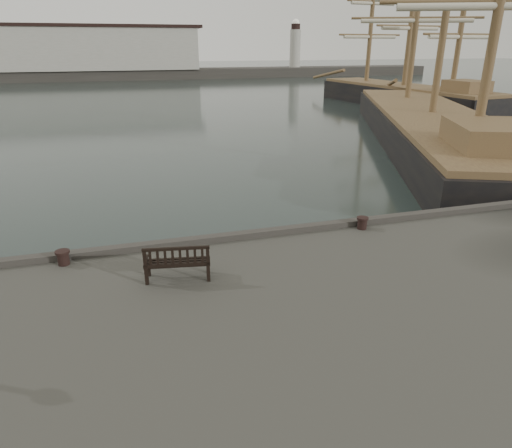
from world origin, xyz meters
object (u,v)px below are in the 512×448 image
at_px(bench, 178,268).
at_px(tall_ship_main, 429,136).
at_px(bollard_left, 63,258).
at_px(bollard_right, 362,223).
at_px(tall_ship_far, 402,101).

bearing_deg(bench, tall_ship_main, 51.62).
relative_size(bollard_left, bollard_right, 1.03).
xyz_separation_m(tall_ship_main, tall_ship_far, (10.27, 19.17, 0.08)).
xyz_separation_m(bollard_right, tall_ship_far, (25.05, 35.92, -1.00)).
height_order(tall_ship_main, tall_ship_far, tall_ship_main).
bearing_deg(bollard_right, bench, -164.47).
height_order(bench, bollard_right, bench).
relative_size(bench, bollard_left, 4.24).
bearing_deg(bollard_right, tall_ship_main, 48.58).
bearing_deg(tall_ship_main, tall_ship_far, 85.44).
bearing_deg(bollard_left, tall_ship_far, 46.86).
height_order(bench, tall_ship_far, tall_ship_far).
bearing_deg(bollard_left, tall_ship_main, 35.61).
distance_m(bollard_left, bollard_right, 8.61).
height_order(bollard_right, tall_ship_main, tall_ship_main).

